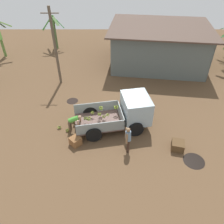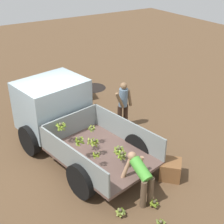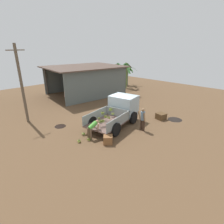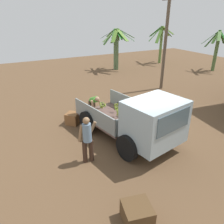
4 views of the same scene
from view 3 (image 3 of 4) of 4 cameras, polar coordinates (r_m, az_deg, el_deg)
name	(u,v)px [view 3 (image 3 of 4)]	position (r m, az deg, el deg)	size (l,w,h in m)	color
ground	(114,121)	(13.64, 0.75, -2.97)	(36.00, 36.00, 0.00)	brown
mud_patch_0	(175,120)	(14.78, 19.82, -2.33)	(1.11, 1.11, 0.01)	black
mud_patch_1	(60,126)	(13.31, -16.53, -4.49)	(0.81, 0.81, 0.01)	black
cargo_truck	(121,108)	(13.28, 2.83, 1.16)	(4.65, 2.83, 1.95)	brown
warehouse_shed	(88,74)	(21.46, -7.83, 12.29)	(9.36, 7.85, 3.33)	#58625F
utility_pole	(22,84)	(14.28, -27.44, 8.04)	(1.21, 0.19, 5.69)	brown
banana_palm_3	(126,75)	(24.53, 4.54, 12.08)	(2.48, 2.24, 3.44)	olive
banana_palm_4	(127,74)	(26.50, 4.95, 12.37)	(2.08, 2.03, 3.19)	#5F704C
banana_palm_6	(118,72)	(27.02, 1.87, 12.78)	(2.27, 2.67, 3.17)	olive
person_foreground_visitor	(143,118)	(11.99, 9.97, -2.06)	(0.36, 0.67, 1.62)	#39261C
person_worker_loading	(93,128)	(10.98, -6.36, -5.19)	(0.81, 0.63, 1.13)	brown
person_bystander_near_shed	(66,96)	(17.99, -14.84, 5.19)	(0.43, 0.67, 1.61)	#4D4130
banana_bunch_on_ground_0	(83,134)	(11.64, -9.30, -6.99)	(0.24, 0.25, 0.21)	brown
banana_bunch_on_ground_1	(79,141)	(10.87, -10.69, -9.24)	(0.25, 0.25, 0.20)	brown
banana_bunch_on_ground_2	(89,139)	(10.95, -7.55, -8.77)	(0.25, 0.24, 0.20)	#463F2D
wooden_crate_0	(108,140)	(10.54, -1.32, -8.98)	(0.54, 0.54, 0.50)	brown
wooden_crate_1	(161,116)	(14.47, 15.71, -1.32)	(0.66, 0.66, 0.49)	#523920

